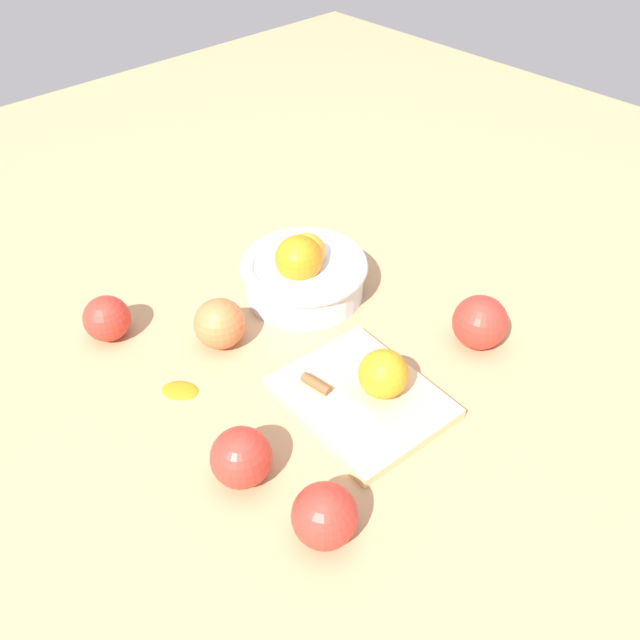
% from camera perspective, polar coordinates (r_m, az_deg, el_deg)
% --- Properties ---
extents(ground_plane, '(2.40, 2.40, 0.00)m').
position_cam_1_polar(ground_plane, '(0.94, -0.11, -3.72)').
color(ground_plane, tan).
extents(bowl, '(0.20, 0.20, 0.11)m').
position_cam_1_polar(bowl, '(1.03, -1.43, 4.28)').
color(bowl, silver).
rests_on(bowl, ground_plane).
extents(cutting_board, '(0.23, 0.19, 0.02)m').
position_cam_1_polar(cutting_board, '(0.88, 3.63, -6.88)').
color(cutting_board, '#DBB77F').
rests_on(cutting_board, ground_plane).
extents(orange_on_board, '(0.07, 0.07, 0.07)m').
position_cam_1_polar(orange_on_board, '(0.86, 5.58, -4.73)').
color(orange_on_board, orange).
rests_on(orange_on_board, cutting_board).
extents(knife, '(0.16, 0.04, 0.01)m').
position_cam_1_polar(knife, '(0.87, 1.37, -6.77)').
color(knife, silver).
rests_on(knife, cutting_board).
extents(apple_front_left, '(0.08, 0.08, 0.08)m').
position_cam_1_polar(apple_front_left, '(0.96, -8.79, -0.32)').
color(apple_front_left, '#CC6638').
rests_on(apple_front_left, ground_plane).
extents(apple_front_right, '(0.07, 0.07, 0.07)m').
position_cam_1_polar(apple_front_right, '(0.79, -6.93, -11.88)').
color(apple_front_right, red).
rests_on(apple_front_right, ground_plane).
extents(apple_back_right, '(0.08, 0.08, 0.08)m').
position_cam_1_polar(apple_back_right, '(0.97, 13.85, -0.20)').
color(apple_back_right, red).
rests_on(apple_back_right, ground_plane).
extents(apple_front_right_2, '(0.07, 0.07, 0.07)m').
position_cam_1_polar(apple_front_right_2, '(0.74, 0.41, -16.80)').
color(apple_front_right_2, red).
rests_on(apple_front_right_2, ground_plane).
extents(apple_front_left_2, '(0.07, 0.07, 0.07)m').
position_cam_1_polar(apple_front_left_2, '(1.01, -18.19, 0.13)').
color(apple_front_left_2, red).
rests_on(apple_front_left_2, ground_plane).
extents(citrus_peel, '(0.06, 0.06, 0.01)m').
position_cam_1_polar(citrus_peel, '(0.92, -12.19, -5.92)').
color(citrus_peel, orange).
rests_on(citrus_peel, ground_plane).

